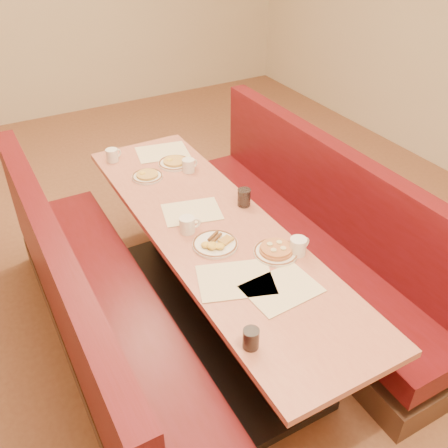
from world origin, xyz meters
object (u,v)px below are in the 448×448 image
soda_tumbler_near (251,339)px  booth_left (100,319)px  diner_table (214,276)px  pancake_plate (276,251)px  coffee_mug_a (298,246)px  eggs_plate (215,244)px  booth_right (308,243)px  coffee_mug_b (188,225)px  soda_tumbler_mid (244,197)px  coffee_mug_d (113,155)px  coffee_mug_c (189,165)px

soda_tumbler_near → booth_left: bearing=117.5°
diner_table → booth_left: 0.73m
pancake_plate → coffee_mug_a: coffee_mug_a is taller
pancake_plate → coffee_mug_a: bearing=-27.2°
eggs_plate → booth_right: bearing=11.6°
pancake_plate → coffee_mug_b: coffee_mug_b is taller
booth_right → soda_tumbler_mid: booth_right is taller
diner_table → coffee_mug_b: (-0.15, 0.03, 0.42)m
pancake_plate → coffee_mug_a: size_ratio=1.90×
coffee_mug_a → soda_tumbler_near: bearing=-151.2°
booth_left → coffee_mug_a: booth_left is taller
coffee_mug_a → coffee_mug_d: size_ratio=1.07×
soda_tumbler_near → soda_tumbler_mid: soda_tumbler_mid is taller
coffee_mug_d → soda_tumbler_near: bearing=-108.6°
coffee_mug_a → soda_tumbler_near: 0.71m
coffee_mug_b → coffee_mug_c: 0.71m
coffee_mug_d → soda_tumbler_near: size_ratio=1.20×
booth_left → coffee_mug_c: bearing=36.6°
coffee_mug_a → soda_tumbler_mid: size_ratio=1.15×
pancake_plate → eggs_plate: (-0.25, 0.22, -0.00)m
booth_left → soda_tumbler_near: booth_left is taller
diner_table → soda_tumbler_mid: (0.28, 0.11, 0.43)m
diner_table → soda_tumbler_near: size_ratio=25.21×
soda_tumbler_mid → coffee_mug_b: bearing=-168.6°
soda_tumbler_near → soda_tumbler_mid: bearing=60.5°
booth_left → pancake_plate: booth_left is taller
soda_tumbler_mid → coffee_mug_c: bearing=101.1°
booth_right → soda_tumbler_near: (-1.01, -0.87, 0.44)m
booth_left → booth_right: (1.46, 0.00, 0.00)m
diner_table → coffee_mug_c: 0.81m
coffee_mug_a → soda_tumbler_mid: (-0.01, 0.55, 0.01)m
pancake_plate → soda_tumbler_mid: soda_tumbler_mid is taller
coffee_mug_a → soda_tumbler_mid: 0.55m
diner_table → coffee_mug_b: 0.45m
booth_right → coffee_mug_d: bearing=132.2°
pancake_plate → coffee_mug_d: coffee_mug_d is taller
coffee_mug_d → soda_tumbler_mid: (0.51, -0.96, 0.01)m
soda_tumbler_mid → pancake_plate: bearing=-101.1°
booth_right → coffee_mug_a: (-0.45, -0.44, 0.44)m
booth_right → coffee_mug_b: (-0.88, 0.03, 0.44)m
coffee_mug_a → coffee_mug_c: 1.11m
diner_table → booth_left: booth_left is taller
coffee_mug_b → coffee_mug_c: size_ratio=1.05×
pancake_plate → coffee_mug_d: 1.51m
booth_left → soda_tumbler_near: size_ratio=25.21×
coffee_mug_b → pancake_plate: bearing=-44.3°
diner_table → coffee_mug_c: coffee_mug_c is taller
booth_right → eggs_plate: booth_right is taller
booth_left → pancake_plate: size_ratio=10.33×
pancake_plate → soda_tumbler_mid: bearing=78.9°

